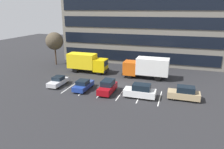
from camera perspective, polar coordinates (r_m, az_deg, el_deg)
ground_plane at (r=35.10m, az=2.00°, el=-2.50°), size 120.00×120.00×0.00m
office_building at (r=50.78m, az=7.83°, el=11.79°), size 35.39×10.32×14.40m
lot_markings at (r=31.52m, az=-0.03°, el=-4.82°), size 14.14×5.40×0.01m
box_truck_orange at (r=37.81m, az=9.33°, el=2.04°), size 8.02×2.65×3.72m
box_truck_yellow_all at (r=41.30m, az=-6.81°, el=3.36°), size 7.82×2.59×3.63m
suv_white at (r=29.65m, az=7.62°, el=-4.45°), size 4.39×1.86×1.98m
suv_maroon at (r=31.07m, az=-1.20°, el=-3.32°), size 1.81×4.28×1.93m
suv_tan at (r=30.37m, az=18.86°, el=-4.80°), size 4.23×1.79×1.91m
sedan_silver at (r=35.25m, az=-14.32°, el=-1.77°), size 1.71×4.08×1.46m
sedan_navy at (r=32.66m, az=-7.74°, el=-2.82°), size 1.81×4.32×1.55m
bare_tree at (r=48.03m, az=-15.22°, el=8.67°), size 3.80×3.80×7.13m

